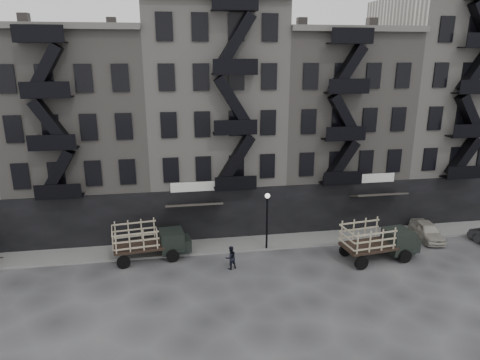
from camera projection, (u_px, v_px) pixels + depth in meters
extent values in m
plane|color=#38383A|center=(230.00, 271.00, 27.74)|extent=(140.00, 140.00, 0.00)
cube|color=slate|center=(223.00, 245.00, 31.26)|extent=(55.00, 2.50, 0.15)
cube|color=slate|center=(86.00, 134.00, 33.52)|extent=(10.00, 10.00, 15.00)
cube|color=black|center=(81.00, 222.00, 30.40)|extent=(10.00, 0.35, 4.00)
cube|color=#595651|center=(58.00, 25.00, 26.45)|extent=(10.00, 0.50, 0.40)
cube|color=#4C4744|center=(31.00, 24.00, 30.75)|extent=(0.70, 0.70, 1.20)
cube|color=#4C4744|center=(110.00, 24.00, 31.60)|extent=(0.70, 0.70, 1.20)
cube|color=#9B968E|center=(212.00, 118.00, 34.78)|extent=(10.00, 10.00, 17.00)
cube|color=black|center=(221.00, 214.00, 31.95)|extent=(10.00, 0.35, 4.00)
cube|color=slate|center=(329.00, 127.00, 36.61)|extent=(10.00, 10.00, 15.00)
cube|color=black|center=(347.00, 207.00, 33.49)|extent=(10.00, 0.35, 4.00)
cube|color=#595651|center=(362.00, 28.00, 29.55)|extent=(10.00, 0.50, 0.40)
cube|color=#4C4744|center=(299.00, 26.00, 33.84)|extent=(0.70, 0.70, 1.20)
cube|color=#4C4744|center=(364.00, 27.00, 34.70)|extent=(0.70, 0.70, 1.20)
cube|color=#9B968E|center=(438.00, 107.00, 37.73)|extent=(10.00, 10.00, 18.00)
cube|color=black|center=(463.00, 200.00, 35.04)|extent=(10.00, 0.35, 4.00)
cylinder|color=black|center=(267.00, 224.00, 30.09)|extent=(0.14, 0.14, 4.00)
sphere|color=silver|center=(267.00, 196.00, 29.49)|extent=(0.36, 0.36, 0.36)
cube|color=black|center=(139.00, 246.00, 28.93)|extent=(3.52, 2.34, 0.18)
cube|color=black|center=(172.00, 241.00, 29.50)|extent=(1.76, 1.93, 1.46)
cube|color=black|center=(185.00, 243.00, 29.82)|extent=(0.95, 1.54, 0.88)
cylinder|color=black|center=(173.00, 256.00, 28.78)|extent=(0.90, 0.32, 0.88)
cylinder|color=black|center=(169.00, 244.00, 30.57)|extent=(0.90, 0.32, 0.88)
cylinder|color=black|center=(124.00, 262.00, 27.91)|extent=(0.90, 0.32, 0.88)
cylinder|color=black|center=(123.00, 250.00, 29.70)|extent=(0.90, 0.32, 0.88)
cube|color=black|center=(368.00, 246.00, 28.82)|extent=(3.66, 2.44, 0.18)
cube|color=black|center=(398.00, 241.00, 29.43)|extent=(1.83, 2.01, 1.51)
cube|color=black|center=(409.00, 243.00, 29.76)|extent=(0.99, 1.60, 0.91)
cylinder|color=black|center=(405.00, 256.00, 28.67)|extent=(0.93, 0.33, 0.91)
cylinder|color=black|center=(387.00, 244.00, 30.53)|extent=(0.93, 0.33, 0.91)
cylinder|color=black|center=(361.00, 263.00, 27.76)|extent=(0.93, 0.33, 0.91)
cylinder|color=black|center=(345.00, 250.00, 29.62)|extent=(0.93, 0.33, 0.91)
imported|color=#AFA99D|center=(427.00, 231.00, 32.34)|extent=(2.02, 3.98, 1.30)
imported|color=black|center=(231.00, 258.00, 27.79)|extent=(0.93, 0.84, 1.57)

